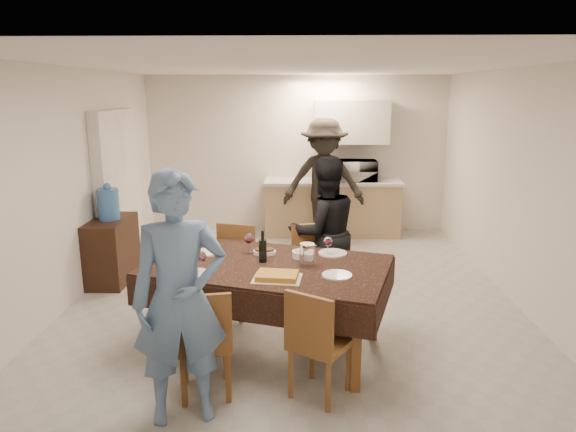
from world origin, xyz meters
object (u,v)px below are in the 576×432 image
(person_near, at_px, (180,299))
(person_far, at_px, (324,232))
(water_pitcher, at_px, (307,255))
(dining_table, at_px, (268,268))
(water_jug, at_px, (108,204))
(person_kitchen, at_px, (324,181))
(wine_bottle, at_px, (263,246))
(console, at_px, (112,250))
(savoury_tart, at_px, (277,276))
(microwave, at_px, (358,170))

(person_near, distance_m, person_far, 2.37)
(water_pitcher, bearing_deg, dining_table, 171.87)
(water_pitcher, height_order, person_near, person_near)
(water_jug, bearing_deg, person_far, -13.90)
(person_kitchen, bearing_deg, person_near, -104.76)
(wine_bottle, bearing_deg, water_pitcher, -14.04)
(console, bearing_deg, person_far, -13.90)
(water_jug, relative_size, savoury_tart, 0.97)
(console, relative_size, water_jug, 2.25)
(water_pitcher, bearing_deg, microwave, 77.66)
(water_jug, height_order, microwave, microwave)
(console, distance_m, person_far, 2.73)
(console, height_order, person_far, person_far)
(wine_bottle, bearing_deg, person_near, -114.44)
(microwave, bearing_deg, wine_bottle, 71.90)
(console, height_order, wine_bottle, wine_bottle)
(dining_table, bearing_deg, water_pitcher, 8.25)
(wine_bottle, bearing_deg, console, 140.73)
(console, xyz_separation_m, water_jug, (0.00, 0.00, 0.59))
(savoury_tart, xyz_separation_m, microwave, (1.13, 4.33, 0.23))
(dining_table, xyz_separation_m, microwave, (1.23, 3.95, 0.29))
(microwave, bearing_deg, savoury_tart, 75.44)
(savoury_tart, relative_size, microwave, 0.65)
(person_near, xyz_separation_m, person_kitchen, (1.20, 4.55, 0.05))
(person_near, bearing_deg, water_jug, 102.62)
(dining_table, bearing_deg, water_jug, 156.95)
(dining_table, bearing_deg, console, 156.95)
(water_jug, distance_m, person_far, 2.70)
(console, distance_m, person_kitchen, 3.31)
(savoury_tart, height_order, person_near, person_near)
(water_pitcher, xyz_separation_m, person_far, (0.20, 1.10, -0.10))
(savoury_tart, bearing_deg, water_jug, 136.18)
(dining_table, xyz_separation_m, console, (-2.06, 1.70, -0.39))
(dining_table, height_order, water_pitcher, water_pitcher)
(console, xyz_separation_m, wine_bottle, (2.01, -1.65, 0.57))
(console, bearing_deg, water_pitcher, -35.89)
(water_jug, height_order, person_far, person_far)
(water_pitcher, height_order, person_far, person_far)
(person_far, bearing_deg, console, -33.14)
(person_far, relative_size, person_kitchen, 0.85)
(dining_table, relative_size, water_pitcher, 11.65)
(wine_bottle, relative_size, person_kitchen, 0.15)
(water_pitcher, bearing_deg, console, 144.11)
(dining_table, height_order, console, dining_table)
(water_jug, height_order, wine_bottle, water_jug)
(microwave, xyz_separation_m, person_near, (-1.78, -5.00, -0.16))
(wine_bottle, bearing_deg, dining_table, -45.00)
(console, height_order, savoury_tart, savoury_tart)
(water_pitcher, distance_m, savoury_tart, 0.42)
(dining_table, height_order, person_far, person_far)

